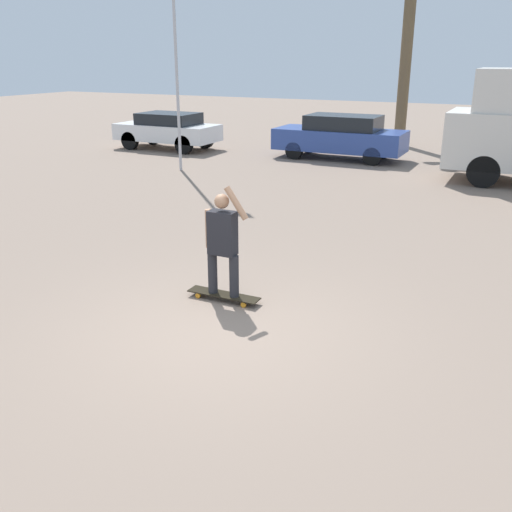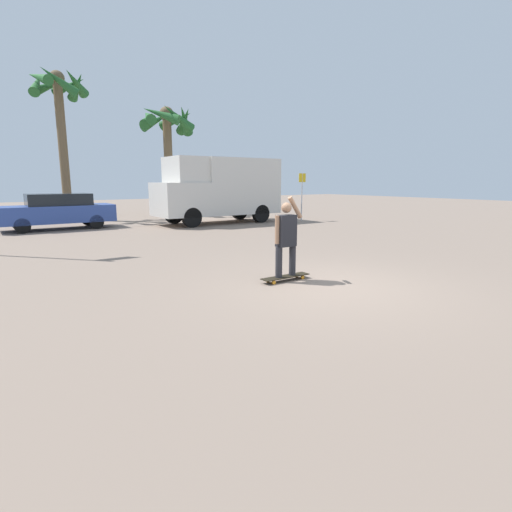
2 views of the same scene
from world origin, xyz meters
name	(u,v)px [view 2 (image 2 of 2)]	position (x,y,z in m)	size (l,w,h in m)	color
ground_plane	(330,287)	(0.00, 0.00, 0.00)	(80.00, 80.00, 0.00)	gray
skateboard	(285,277)	(-0.42, 0.88, 0.08)	(1.12, 0.25, 0.10)	black
person_skateboarder	(286,235)	(-0.42, 0.88, 0.95)	(0.69, 0.22, 1.64)	#28282D
camper_van	(220,188)	(4.29, 11.73, 1.70)	(6.07, 2.24, 3.11)	black
parked_car_blue	(58,211)	(-2.70, 13.42, 0.79)	(4.48, 1.72, 1.51)	black
palm_tree_near_van	(167,127)	(4.29, 17.86, 5.18)	(3.52, 3.47, 6.43)	brown
palm_tree_center_background	(59,101)	(-1.52, 17.63, 5.98)	(2.97, 3.00, 7.51)	brown
street_sign	(302,190)	(8.30, 10.29, 1.55)	(0.44, 0.06, 2.41)	#B7B7BC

